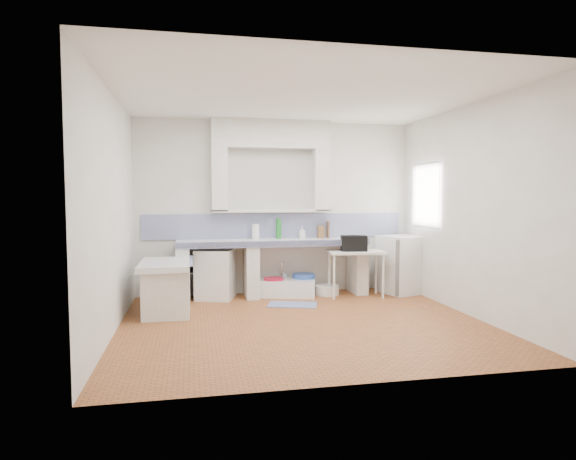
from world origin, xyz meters
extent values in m
plane|color=#A1592C|center=(0.00, 0.00, 0.00)|extent=(4.50, 4.50, 0.00)
plane|color=white|center=(0.00, 0.00, 2.80)|extent=(4.50, 4.50, 0.00)
plane|color=white|center=(0.00, 2.00, 1.40)|extent=(4.50, 0.00, 4.50)
plane|color=white|center=(0.00, -2.00, 1.40)|extent=(4.50, 0.00, 4.50)
plane|color=white|center=(-2.25, 0.00, 1.40)|extent=(0.00, 4.50, 4.50)
plane|color=white|center=(2.25, 0.00, 1.40)|extent=(0.00, 4.50, 4.50)
cube|color=white|center=(-0.10, 1.88, 2.58)|extent=(1.90, 0.25, 0.45)
cube|color=#331B10|center=(2.42, 1.20, 1.60)|extent=(0.35, 0.86, 1.06)
cube|color=white|center=(2.28, 1.20, 1.98)|extent=(0.01, 0.84, 0.24)
cube|color=white|center=(-0.10, 1.70, 0.86)|extent=(3.00, 0.60, 0.08)
cube|color=navy|center=(-0.10, 1.42, 0.86)|extent=(3.00, 0.04, 0.10)
cube|color=white|center=(-1.50, 1.70, 0.41)|extent=(0.20, 0.55, 0.82)
cube|color=white|center=(-0.45, 1.70, 0.41)|extent=(0.20, 0.55, 0.82)
cube|color=white|center=(1.30, 1.70, 0.41)|extent=(0.20, 0.55, 0.82)
cube|color=white|center=(-1.70, 0.90, 0.66)|extent=(0.70, 1.10, 0.08)
cube|color=white|center=(-1.70, 0.90, 0.31)|extent=(0.60, 1.00, 0.62)
cube|color=navy|center=(-1.37, 0.90, 0.66)|extent=(0.04, 1.10, 0.10)
cube|color=navy|center=(0.00, 1.99, 1.10)|extent=(4.27, 0.03, 0.40)
cube|color=white|center=(-1.01, 1.68, 0.38)|extent=(0.67, 0.65, 0.77)
cube|color=white|center=(0.07, 1.70, 0.12)|extent=(1.10, 0.78, 0.24)
cube|color=white|center=(1.17, 1.41, 0.36)|extent=(0.91, 0.56, 0.04)
cube|color=white|center=(2.01, 1.54, 0.47)|extent=(0.76, 0.76, 0.94)
cylinder|color=red|center=(-0.11, 1.64, 0.15)|extent=(0.42, 0.42, 0.30)
cylinder|color=#C0411C|center=(0.06, 1.60, 0.12)|extent=(0.30, 0.30, 0.24)
cylinder|color=blue|center=(0.40, 1.71, 0.17)|extent=(0.44, 0.44, 0.34)
cylinder|color=white|center=(0.77, 1.63, 0.08)|extent=(0.39, 0.39, 0.15)
cylinder|color=silver|center=(-0.04, 1.85, 0.15)|extent=(0.09, 0.09, 0.30)
cylinder|color=silver|center=(0.11, 1.85, 0.16)|extent=(0.10, 0.10, 0.33)
cube|color=black|center=(1.13, 1.38, 0.85)|extent=(0.42, 0.28, 0.24)
cylinder|color=#1B7125|center=(0.01, 1.85, 1.07)|extent=(0.07, 0.07, 0.33)
cylinder|color=#1B7125|center=(0.03, 1.85, 1.05)|extent=(0.08, 0.08, 0.30)
cube|color=brown|center=(0.72, 1.85, 1.00)|extent=(0.11, 0.09, 0.20)
cube|color=brown|center=(0.84, 1.85, 1.04)|extent=(0.04, 0.20, 0.28)
cylinder|color=white|center=(-0.36, 1.85, 1.02)|extent=(0.15, 0.15, 0.24)
imported|color=white|center=(0.40, 1.85, 1.00)|extent=(0.10, 0.10, 0.20)
cube|color=#2E439A|center=(0.07, 1.01, 0.01)|extent=(0.79, 0.59, 0.01)
camera|label=1|loc=(-1.34, -5.74, 1.58)|focal=29.87mm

